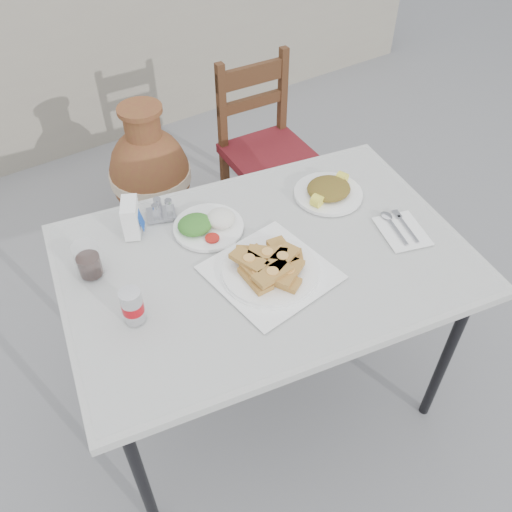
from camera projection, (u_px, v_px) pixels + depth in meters
ground at (255, 418)px, 2.34m from camera, size 80.00×80.00×0.00m
cafe_table at (265, 267)px, 1.90m from camera, size 1.52×1.16×0.84m
pide_plate at (270, 265)px, 1.78m from camera, size 0.41×0.41×0.08m
salad_rice_plate at (207, 224)px, 1.94m from camera, size 0.26×0.26×0.06m
salad_chopped_plate at (329, 191)px, 2.08m from camera, size 0.27×0.27×0.06m
soda_can at (132, 306)px, 1.62m from camera, size 0.07×0.07×0.12m
cola_glass at (89, 262)px, 1.76m from camera, size 0.09×0.09×0.12m
napkin_holder at (131, 218)px, 1.90m from camera, size 0.10×0.12×0.13m
condiment_caddy at (161, 211)px, 1.99m from camera, size 0.13×0.11×0.08m
cutlery_napkin at (400, 228)px, 1.95m from camera, size 0.20×0.23×0.01m
chair at (266, 150)px, 2.91m from camera, size 0.45×0.45×0.97m
terracotta_urn at (151, 175)px, 2.98m from camera, size 0.45×0.45×0.78m
back_wall at (40, 66)px, 3.41m from camera, size 6.00×0.25×1.20m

